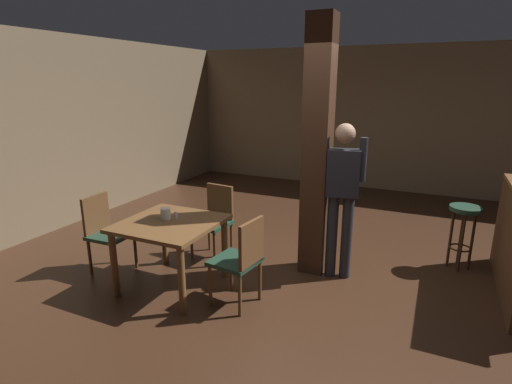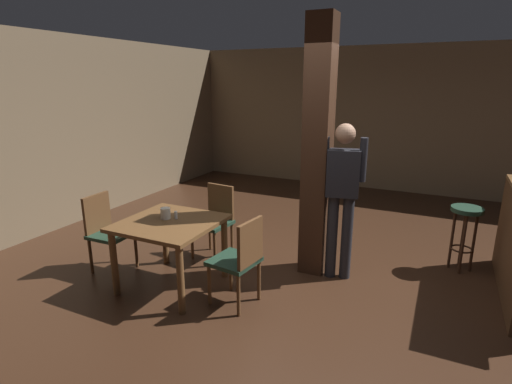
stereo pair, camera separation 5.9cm
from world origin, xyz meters
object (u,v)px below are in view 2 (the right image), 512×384
at_px(chair_east, 240,257).
at_px(chair_west, 106,229).
at_px(salt_shaker, 176,215).
at_px(napkin_cup, 166,213).
at_px(bar_stool_near, 465,224).
at_px(standing_person, 342,191).
at_px(chair_north, 215,217).
at_px(dining_table, 170,232).

relative_size(chair_east, chair_west, 1.00).
relative_size(chair_east, salt_shaker, 10.68).
height_order(napkin_cup, bar_stool_near, napkin_cup).
bearing_deg(napkin_cup, chair_west, -175.15).
bearing_deg(chair_west, standing_person, 21.74).
xyz_separation_m(napkin_cup, standing_person, (1.64, 0.91, 0.21)).
relative_size(chair_east, napkin_cup, 7.64).
distance_m(chair_north, napkin_cup, 0.87).
xyz_separation_m(dining_table, chair_west, (-0.89, -0.02, -0.11)).
relative_size(chair_east, bar_stool_near, 1.17).
height_order(chair_east, standing_person, standing_person).
relative_size(chair_north, bar_stool_near, 1.17).
distance_m(chair_east, napkin_cup, 0.98).
relative_size(chair_north, standing_person, 0.52).
xyz_separation_m(chair_east, bar_stool_near, (1.96, 1.78, 0.06)).
bearing_deg(standing_person, napkin_cup, -151.04).
relative_size(dining_table, chair_west, 1.08).
relative_size(dining_table, chair_east, 1.08).
bearing_deg(bar_stool_near, napkin_cup, -149.55).
height_order(chair_north, standing_person, standing_person).
relative_size(napkin_cup, salt_shaker, 1.40).
bearing_deg(chair_north, chair_east, -47.56).
height_order(chair_north, napkin_cup, chair_north).
bearing_deg(salt_shaker, chair_east, -8.62).
xyz_separation_m(dining_table, chair_east, (0.85, -0.04, -0.11)).
height_order(chair_east, salt_shaker, chair_east).
xyz_separation_m(chair_north, bar_stool_near, (2.78, 0.89, 0.06)).
relative_size(chair_north, napkin_cup, 7.64).
bearing_deg(dining_table, bar_stool_near, 31.95).
bearing_deg(standing_person, salt_shaker, -150.61).
xyz_separation_m(dining_table, bar_stool_near, (2.80, 1.75, -0.04)).
height_order(dining_table, salt_shaker, salt_shaker).
bearing_deg(chair_north, salt_shaker, -90.88).
height_order(chair_west, bar_stool_near, chair_west).
bearing_deg(napkin_cup, salt_shaker, 21.96).
distance_m(chair_west, salt_shaker, 0.95).
bearing_deg(bar_stool_near, salt_shaker, -149.26).
bearing_deg(salt_shaker, napkin_cup, -158.04).
bearing_deg(salt_shaker, dining_table, -99.35).
height_order(chair_east, chair_north, same).
height_order(dining_table, napkin_cup, napkin_cup).
bearing_deg(chair_north, dining_table, -91.77).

